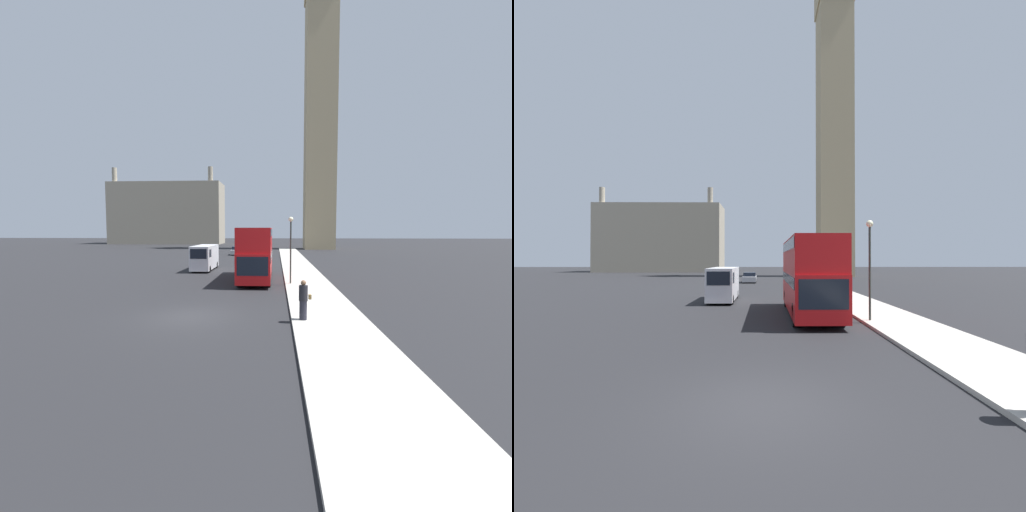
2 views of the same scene
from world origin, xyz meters
The scene contains 7 objects.
ground_plane centered at (0.00, 0.00, 0.00)m, with size 300.00×300.00×0.00m, color black.
clock_tower centered at (13.66, 59.45, 37.55)m, with size 6.93×7.10×73.35m.
building_block_distant centered at (-28.27, 85.95, 9.04)m, with size 32.84×11.55×21.99m.
red_double_decker_bus centered at (2.63, 12.37, 2.44)m, with size 2.56×10.05×4.40m.
white_van centered at (-3.19, 19.04, 1.39)m, with size 1.93×6.05×2.60m.
street_lamp centered at (5.40, 9.77, 3.55)m, with size 0.36×0.36×5.08m.
parked_sedan centered at (-2.19, 41.24, 0.66)m, with size 1.88×4.74×1.43m.
Camera 2 is at (0.09, -7.56, 3.21)m, focal length 24.00 mm.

